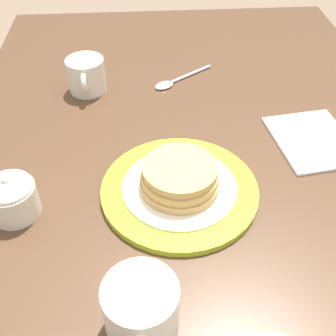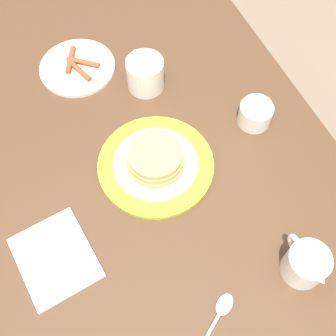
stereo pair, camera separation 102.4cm
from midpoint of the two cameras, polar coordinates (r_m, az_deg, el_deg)
ground_plane at (r=1.41m, az=0.78°, el=-29.55°), size 8.00×8.00×0.00m
dining_table at (r=0.78m, az=1.41°, el=-29.69°), size 1.56×0.92×0.73m
pancake_plate at (r=0.66m, az=5.81°, el=-29.19°), size 0.27×0.27×0.06m
side_plate_bacon at (r=0.75m, az=-11.75°, el=-5.35°), size 0.20×0.20×0.02m
coffee_mug at (r=0.68m, az=2.43°, el=-8.32°), size 0.12×0.09×0.08m
creamer_pitcher at (r=0.77m, az=38.87°, el=-42.86°), size 0.12×0.08×0.09m
sugar_bowl at (r=0.72m, az=25.36°, el=-16.40°), size 0.08×0.08×0.08m
napkin at (r=0.72m, az=-16.57°, el=-45.86°), size 0.19×0.17×0.01m
spoon at (r=0.77m, az=23.04°, el=-53.28°), size 0.11×0.15×0.01m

